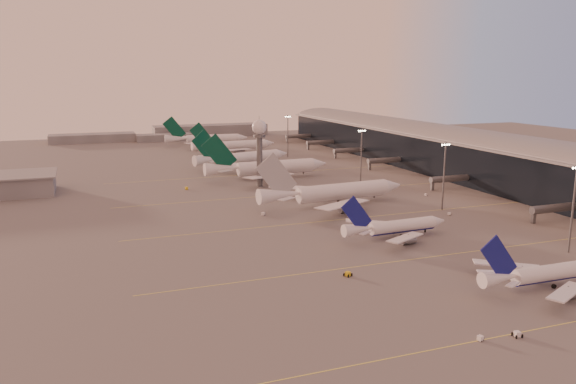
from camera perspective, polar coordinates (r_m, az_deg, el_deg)
name	(u,v)px	position (r m, az deg, el deg)	size (l,w,h in m)	color
ground	(388,278)	(141.71, 10.09, -8.59)	(700.00, 700.00, 0.00)	#5B5959
taxiway_markings	(381,215)	(202.43, 9.44, -2.29)	(180.00, 185.25, 0.02)	#E8E052
terminal	(467,154)	(287.68, 17.71, 3.65)	(57.00, 362.00, 23.04)	black
radar_tower	(259,139)	(246.75, -2.93, 5.35)	(6.40, 6.40, 31.10)	#57595E
mast_a	(573,205)	(173.85, 27.00, -1.16)	(3.60, 0.56, 25.00)	#57595E
mast_b	(444,173)	(212.19, 15.58, 1.87)	(3.60, 0.56, 25.00)	#57595E
mast_c	(361,154)	(255.75, 7.45, 3.87)	(3.60, 0.56, 25.00)	#57595E
mast_d	(288,134)	(336.65, -0.02, 5.90)	(3.60, 0.56, 25.00)	#57595E
distant_horizon	(177,133)	(447.02, -11.18, 5.91)	(165.00, 37.50, 9.00)	slate
narrowbody_near	(545,276)	(145.44, 24.64, -7.77)	(36.85, 29.44, 14.40)	white
narrowbody_mid	(396,229)	(174.48, 10.87, -3.67)	(37.05, 29.55, 14.47)	white
widebody_white	(334,196)	(213.86, 4.67, -0.36)	(62.08, 49.57, 21.83)	white
greentail_a	(268,170)	(267.57, -2.04, 2.21)	(62.42, 50.38, 22.67)	white
greentail_b	(243,160)	(301.32, -4.55, 3.23)	(57.12, 45.53, 21.23)	white
greentail_c	(234,147)	(356.49, -5.46, 4.54)	(55.68, 44.84, 20.22)	white
greentail_d	(207,141)	(392.76, -8.22, 5.18)	(57.89, 46.59, 21.03)	white
gsv_truck_a	(482,335)	(114.89, 19.09, -13.57)	(5.40, 3.12, 2.06)	white
gsv_tug_near	(517,334)	(118.70, 22.26, -13.25)	(2.49, 3.76, 1.02)	white
gsv_tug_mid	(348,274)	(141.15, 6.10, -8.31)	(3.69, 4.40, 1.08)	yellow
gsv_truck_b	(450,212)	(206.96, 16.15, -2.01)	(5.10, 2.22, 2.00)	white
gsv_truck_c	(264,212)	(198.90, -2.44, -2.03)	(6.07, 5.20, 2.40)	white
gsv_catering_b	(426,191)	(237.32, 13.87, 0.06)	(4.74, 3.07, 3.59)	white
gsv_tug_far	(305,191)	(238.19, 1.77, 0.14)	(4.21, 3.86, 1.03)	white
gsv_truck_d	(186,187)	(246.81, -10.31, 0.54)	(2.68, 6.26, 2.46)	yellow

